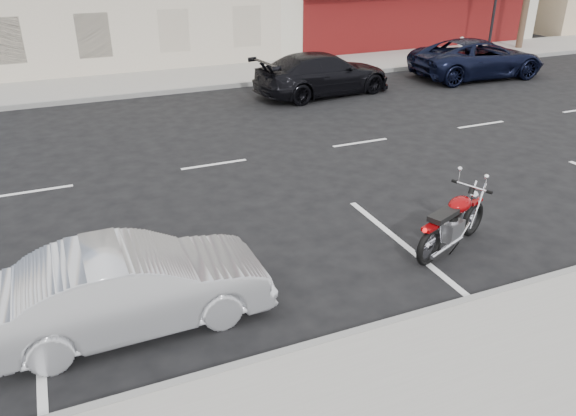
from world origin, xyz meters
The scene contains 9 objects.
ground centered at (0.00, 0.00, 0.00)m, with size 120.00×120.00×0.00m, color black.
sidewalk_far centered at (-5.00, 8.70, 0.07)m, with size 80.00×3.40×0.15m, color gray.
curb_near centered at (-5.00, -7.00, 0.08)m, with size 80.00×0.12×0.16m, color gray.
curb_far centered at (-5.00, 7.00, 0.08)m, with size 80.00×0.12×0.16m, color gray.
fire_hydrant centered at (12.00, 8.50, 0.53)m, with size 0.20×0.20×0.72m.
motorcycle centered at (1.34, -5.21, 0.48)m, with size 1.98×0.99×1.05m.
sedan_silver centered at (-4.72, -5.49, 0.62)m, with size 1.31×3.76×1.24m, color #B1B3B9.
suv_far centered at (9.89, 4.92, 0.72)m, with size 2.39×5.19×1.44m, color black.
car_far centered at (3.31, 4.91, 0.71)m, with size 1.98×4.87×1.41m, color black.
Camera 1 is at (-5.28, -12.20, 4.92)m, focal length 35.00 mm.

